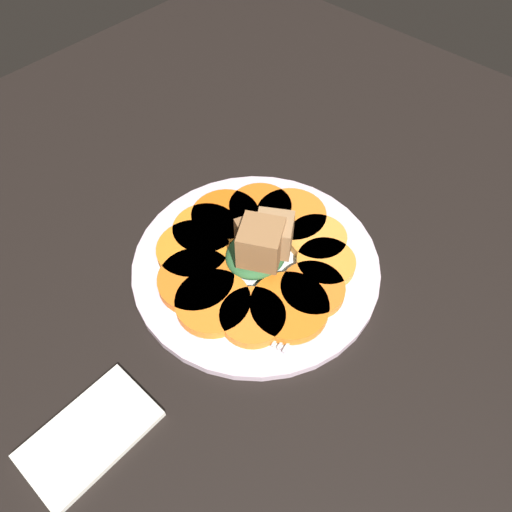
% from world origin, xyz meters
% --- Properties ---
extents(table_slab, '(1.20, 1.20, 0.02)m').
position_xyz_m(table_slab, '(0.00, 0.00, 0.01)').
color(table_slab, black).
rests_on(table_slab, ground).
extents(plate, '(0.30, 0.30, 0.01)m').
position_xyz_m(plate, '(0.00, 0.00, 0.03)').
color(plate, silver).
rests_on(plate, table_slab).
extents(carrot_slice_0, '(0.07, 0.07, 0.01)m').
position_xyz_m(carrot_slice_0, '(0.07, -0.04, 0.04)').
color(carrot_slice_0, orange).
rests_on(carrot_slice_0, plate).
extents(carrot_slice_1, '(0.09, 0.09, 0.01)m').
position_xyz_m(carrot_slice_1, '(0.08, 0.01, 0.04)').
color(carrot_slice_1, orange).
rests_on(carrot_slice_1, plate).
extents(carrot_slice_2, '(0.08, 0.08, 0.01)m').
position_xyz_m(carrot_slice_2, '(0.06, 0.05, 0.04)').
color(carrot_slice_2, orange).
rests_on(carrot_slice_2, plate).
extents(carrot_slice_3, '(0.09, 0.09, 0.01)m').
position_xyz_m(carrot_slice_3, '(0.02, 0.07, 0.04)').
color(carrot_slice_3, '#D35E12').
rests_on(carrot_slice_3, plate).
extents(carrot_slice_4, '(0.08, 0.08, 0.01)m').
position_xyz_m(carrot_slice_4, '(-0.01, 0.08, 0.04)').
color(carrot_slice_4, orange).
rests_on(carrot_slice_4, plate).
extents(carrot_slice_5, '(0.09, 0.09, 0.01)m').
position_xyz_m(carrot_slice_5, '(-0.04, 0.06, 0.04)').
color(carrot_slice_5, orange).
rests_on(carrot_slice_5, plate).
extents(carrot_slice_6, '(0.09, 0.09, 0.01)m').
position_xyz_m(carrot_slice_6, '(-0.07, 0.03, 0.04)').
color(carrot_slice_6, orange).
rests_on(carrot_slice_6, plate).
extents(carrot_slice_7, '(0.09, 0.09, 0.01)m').
position_xyz_m(carrot_slice_7, '(-0.08, -0.01, 0.04)').
color(carrot_slice_7, orange).
rests_on(carrot_slice_7, plate).
extents(carrot_slice_8, '(0.07, 0.07, 0.01)m').
position_xyz_m(carrot_slice_8, '(-0.06, -0.05, 0.04)').
color(carrot_slice_8, orange).
rests_on(carrot_slice_8, plate).
extents(carrot_slice_9, '(0.09, 0.09, 0.01)m').
position_xyz_m(carrot_slice_9, '(-0.03, -0.07, 0.04)').
color(carrot_slice_9, orange).
rests_on(carrot_slice_9, plate).
extents(carrot_slice_10, '(0.07, 0.07, 0.01)m').
position_xyz_m(carrot_slice_10, '(0.01, -0.08, 0.04)').
color(carrot_slice_10, orange).
rests_on(carrot_slice_10, plate).
extents(carrot_slice_11, '(0.07, 0.07, 0.01)m').
position_xyz_m(carrot_slice_11, '(0.05, -0.07, 0.04)').
color(carrot_slice_11, orange).
rests_on(carrot_slice_11, plate).
extents(center_pile, '(0.08, 0.08, 0.07)m').
position_xyz_m(center_pile, '(0.00, -0.01, 0.07)').
color(center_pile, '#2D6033').
rests_on(center_pile, plate).
extents(fork, '(0.17, 0.05, 0.00)m').
position_xyz_m(fork, '(0.01, -0.08, 0.03)').
color(fork, '#B2B2B7').
rests_on(fork, plate).
extents(napkin, '(0.13, 0.08, 0.01)m').
position_xyz_m(napkin, '(-0.26, -0.02, 0.02)').
color(napkin, silver).
rests_on(napkin, table_slab).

